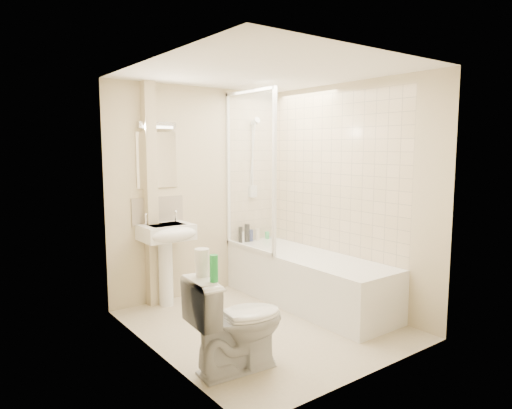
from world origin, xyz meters
TOP-DOWN VIEW (x-y plane):
  - floor at (0.00, 0.00)m, footprint 2.50×2.50m
  - wall_back at (0.00, 1.25)m, footprint 2.20×0.02m
  - wall_left at (-1.10, 0.00)m, footprint 0.02×2.50m
  - wall_right at (1.10, 0.00)m, footprint 0.02×2.50m
  - ceiling at (0.00, 0.00)m, footprint 2.20×2.50m
  - tile_back at (0.75, 1.24)m, footprint 0.70×0.01m
  - tile_right at (1.09, 0.20)m, footprint 0.01×2.10m
  - pipe_boxing at (-0.62, 1.19)m, footprint 0.12×0.12m
  - splashback at (-0.52, 1.24)m, footprint 0.60×0.02m
  - mirror at (-0.52, 1.24)m, footprint 0.46×0.01m
  - strip_light at (-0.52, 1.22)m, footprint 0.42×0.07m
  - bathtub at (0.75, 0.20)m, footprint 0.70×2.10m
  - shower_screen at (0.40, 0.80)m, footprint 0.04×0.92m
  - shower_fixture at (0.75, 1.19)m, footprint 0.10×0.16m
  - pedestal_sink at (-0.52, 1.01)m, footprint 0.53×0.49m
  - bottle_black_a at (0.53, 1.16)m, footprint 0.05×0.05m
  - bottle_white_a at (0.55, 1.16)m, footprint 0.05×0.05m
  - bottle_black_b at (0.63, 1.16)m, footprint 0.06×0.06m
  - bottle_blue at (0.68, 1.16)m, footprint 0.06×0.06m
  - bottle_cream at (0.78, 1.16)m, footprint 0.06×0.06m
  - bottle_green at (0.94, 1.16)m, footprint 0.06×0.06m
  - toilet at (-0.72, -0.58)m, footprint 0.57×0.83m
  - toilet_roll_lower at (-0.97, -0.49)m, footprint 0.10×0.10m
  - toilet_roll_upper at (-0.98, -0.50)m, footprint 0.11×0.11m
  - green_bottle at (-0.98, -0.67)m, footprint 0.06×0.06m

SIDE VIEW (x-z plane):
  - floor at x=0.00m, z-range 0.00..0.00m
  - bathtub at x=0.75m, z-range 0.01..0.56m
  - toilet at x=-0.72m, z-range 0.00..0.77m
  - bottle_green at x=0.94m, z-range 0.55..0.64m
  - bottle_white_a at x=0.55m, z-range 0.55..0.69m
  - bottle_blue at x=0.68m, z-range 0.55..0.70m
  - bottle_cream at x=0.78m, z-range 0.55..0.70m
  - bottle_black_a at x=0.53m, z-range 0.55..0.75m
  - bottle_black_b at x=0.63m, z-range 0.55..0.77m
  - pedestal_sink at x=-0.52m, z-range 0.21..1.23m
  - toilet_roll_lower at x=-0.97m, z-range 0.77..0.88m
  - green_bottle at x=-0.98m, z-range 0.77..0.96m
  - toilet_roll_upper at x=-0.98m, z-range 0.88..0.98m
  - splashback at x=-0.52m, z-range 0.88..1.18m
  - wall_back at x=0.00m, z-range 0.00..2.40m
  - wall_left at x=-1.10m, z-range 0.00..2.40m
  - wall_right at x=1.10m, z-range 0.00..2.40m
  - pipe_boxing at x=-0.62m, z-range 0.00..2.40m
  - tile_back at x=0.75m, z-range 0.55..2.30m
  - tile_right at x=1.09m, z-range 0.55..2.30m
  - shower_screen at x=0.40m, z-range 0.55..2.35m
  - shower_fixture at x=0.75m, z-range 1.05..2.04m
  - mirror at x=-0.52m, z-range 1.28..1.88m
  - strip_light at x=-0.52m, z-range 1.92..1.98m
  - ceiling at x=0.00m, z-range 2.39..2.41m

